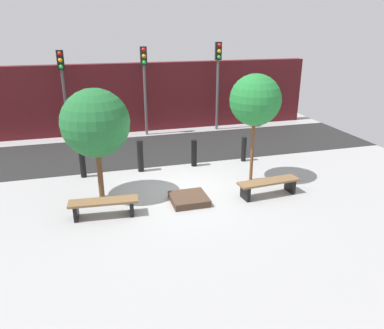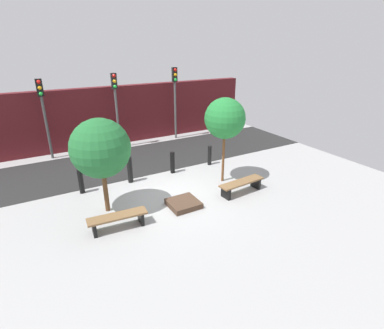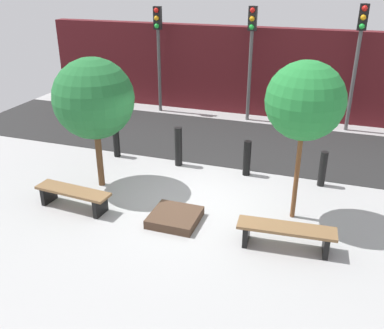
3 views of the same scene
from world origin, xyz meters
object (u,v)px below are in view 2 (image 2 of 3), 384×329
(bollard_center, at_px, (173,163))
(traffic_light_mid_east, at_px, (175,91))
(tree_behind_left_bench, at_px, (100,149))
(tree_behind_right_bench, at_px, (225,119))
(bench_right, at_px, (241,185))
(traffic_light_mid_west, at_px, (116,98))
(traffic_light_west, at_px, (43,105))
(bollard_far_left, at_px, (81,181))
(planter_bed, at_px, (184,204))
(bench_left, at_px, (118,219))
(bollard_right, at_px, (210,155))
(bollard_left, at_px, (130,170))

(bollard_center, xyz_separation_m, traffic_light_mid_east, (2.44, 4.50, 2.28))
(tree_behind_left_bench, height_order, tree_behind_right_bench, tree_behind_right_bench)
(bench_right, bearing_deg, traffic_light_mid_west, 103.06)
(bench_right, height_order, tree_behind_left_bench, tree_behind_left_bench)
(bollard_center, height_order, traffic_light_mid_west, traffic_light_mid_west)
(traffic_light_west, bearing_deg, bollard_far_left, -83.19)
(tree_behind_right_bench, xyz_separation_m, traffic_light_mid_west, (-2.36, 6.25, 0.06))
(planter_bed, xyz_separation_m, traffic_light_mid_east, (3.39, 7.27, 2.66))
(bench_left, bearing_deg, planter_bed, 9.31)
(bench_left, height_order, bench_right, bench_right)
(bollard_far_left, relative_size, bollard_right, 1.04)
(traffic_light_mid_west, distance_m, traffic_light_mid_east, 3.39)
(bench_left, distance_m, bollard_right, 6.00)
(bollard_far_left, xyz_separation_m, traffic_light_mid_west, (2.85, 4.50, 2.19))
(bollard_right, bearing_deg, bench_left, -150.33)
(bench_left, xyz_separation_m, traffic_light_mid_east, (5.75, 7.47, 2.42))
(bollard_far_left, height_order, bollard_center, bollard_center)
(bollard_far_left, bearing_deg, bollard_right, 0.00)
(traffic_light_mid_east, bearing_deg, planter_bed, -114.99)
(bollard_far_left, xyz_separation_m, traffic_light_west, (-0.54, 4.50, 2.14))
(planter_bed, relative_size, traffic_light_mid_east, 0.25)
(traffic_light_west, bearing_deg, planter_bed, -65.01)
(bench_right, distance_m, tree_behind_right_bench, 2.57)
(planter_bed, xyz_separation_m, tree_behind_right_bench, (2.36, 1.02, 2.50))
(traffic_light_mid_west, xyz_separation_m, traffic_light_mid_east, (3.39, 0.00, 0.09))
(bollard_far_left, bearing_deg, bench_left, -80.59)
(bench_right, distance_m, bollard_right, 3.01)
(bench_left, xyz_separation_m, planter_bed, (2.36, 0.20, -0.24))
(bollard_center, xyz_separation_m, traffic_light_west, (-4.34, 4.50, 2.13))
(bollard_far_left, xyz_separation_m, traffic_light_mid_east, (6.24, 4.50, 2.28))
(tree_behind_right_bench, xyz_separation_m, bollard_right, (0.49, 1.75, -2.15))
(bench_left, relative_size, bollard_far_left, 1.92)
(tree_behind_right_bench, bearing_deg, traffic_light_west, 132.62)
(planter_bed, distance_m, traffic_light_west, 8.41)
(tree_behind_left_bench, distance_m, bollard_right, 5.77)
(tree_behind_right_bench, xyz_separation_m, bollard_far_left, (-5.21, 1.75, -2.13))
(bollard_right, height_order, traffic_light_mid_east, traffic_light_mid_east)
(traffic_light_mid_west, bearing_deg, bench_right, -72.47)
(tree_behind_right_bench, height_order, bollard_far_left, tree_behind_right_bench)
(tree_behind_right_bench, relative_size, traffic_light_west, 0.90)
(tree_behind_left_bench, height_order, bollard_center, tree_behind_left_bench)
(tree_behind_right_bench, xyz_separation_m, bollard_left, (-3.31, 1.75, -2.05))
(bench_right, xyz_separation_m, planter_bed, (-2.36, 0.20, -0.25))
(bench_left, xyz_separation_m, bollard_right, (5.21, 2.97, 0.12))
(bench_left, height_order, traffic_light_mid_west, traffic_light_mid_west)
(bollard_right, relative_size, traffic_light_west, 0.24)
(bench_right, relative_size, tree_behind_right_bench, 0.56)
(planter_bed, distance_m, traffic_light_mid_west, 7.71)
(bench_left, distance_m, bollard_left, 3.29)
(planter_bed, xyz_separation_m, bollard_far_left, (-2.85, 2.77, 0.37))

